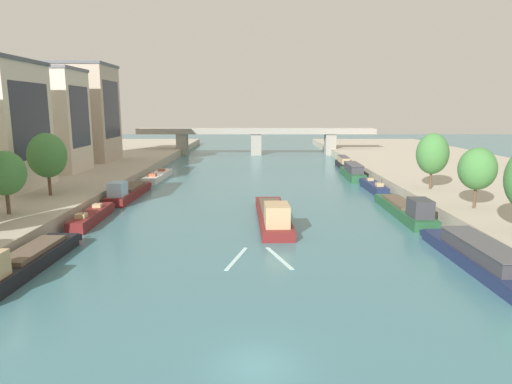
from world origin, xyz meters
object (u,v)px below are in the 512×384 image
object	(u,v)px
moored_boat_left_midway	(92,216)
moored_boat_right_far	(343,163)
tree_right_third	(432,154)
moored_boat_right_lone	(477,255)
moored_boat_left_end	(128,192)
moored_boat_right_midway	(405,209)
tree_left_by_lamp	(4,173)
moored_boat_left_lone	(158,176)
moored_boat_right_downstream	(352,172)
tree_left_second	(47,155)
barge_midriver	(273,215)
bridge_far	(256,138)
moored_boat_right_upstream	(373,187)
moored_boat_left_downstream	(20,263)
tree_right_distant	(477,169)

from	to	relation	value
moored_boat_left_midway	moored_boat_right_far	world-z (taller)	moored_boat_right_far
tree_right_third	moored_boat_left_midway	bearing A→B (deg)	-165.34
moored_boat_right_lone	tree_right_third	distance (m)	26.69
moored_boat_right_far	moored_boat_left_end	bearing A→B (deg)	-138.70
moored_boat_right_midway	moored_boat_left_end	bearing A→B (deg)	163.17
moored_boat_right_midway	tree_left_by_lamp	size ratio (longest dim) A/B	2.51
moored_boat_left_lone	moored_boat_right_downstream	world-z (taller)	moored_boat_right_downstream
moored_boat_right_lone	tree_left_second	size ratio (longest dim) A/B	2.07
barge_midriver	moored_boat_right_midway	distance (m)	15.99
moored_boat_right_far	bridge_far	distance (m)	33.43
barge_midriver	moored_boat_right_far	xyz separation A→B (m)	(16.58, 45.91, 0.17)
moored_boat_right_upstream	bridge_far	distance (m)	57.14
moored_boat_right_lone	moored_boat_right_upstream	world-z (taller)	moored_boat_right_upstream
moored_boat_left_lone	moored_boat_right_lone	distance (m)	57.52
moored_boat_left_midway	moored_boat_right_upstream	bearing A→B (deg)	27.69
moored_boat_right_lone	moored_boat_right_midway	distance (m)	17.00
moored_boat_left_downstream	moored_boat_right_upstream	xyz separation A→B (m)	(36.29, 35.27, -0.23)
moored_boat_left_downstream	moored_boat_right_upstream	bearing A→B (deg)	44.19
moored_boat_right_upstream	tree_right_distant	world-z (taller)	tree_right_distant
moored_boat_left_end	tree_left_by_lamp	bearing A→B (deg)	-113.64
tree_right_distant	moored_boat_left_downstream	bearing A→B (deg)	-160.17
moored_boat_left_lone	moored_boat_right_upstream	world-z (taller)	moored_boat_right_upstream
moored_boat_left_downstream	barge_midriver	bearing A→B (deg)	38.20
tree_right_distant	tree_right_third	xyz separation A→B (m)	(-0.27, 11.90, 0.44)
moored_boat_left_downstream	moored_boat_left_midway	bearing A→B (deg)	91.16
moored_boat_right_upstream	moored_boat_right_downstream	bearing A→B (deg)	92.40
moored_boat_left_lone	moored_boat_right_midway	size ratio (longest dim) A/B	0.84
tree_left_by_lamp	moored_boat_left_midway	bearing A→B (deg)	27.14
moored_boat_right_lone	moored_boat_left_midway	bearing A→B (deg)	158.39
moored_boat_right_upstream	tree_left_second	xyz separation A→B (m)	(-44.06, -12.79, 6.16)
moored_boat_left_downstream	tree_right_distant	distance (m)	45.06
bridge_far	moored_boat_right_far	bearing A→B (deg)	-56.29
moored_boat_left_downstream	tree_right_third	size ratio (longest dim) A/B	1.98
moored_boat_left_end	tree_left_second	xyz separation A→B (m)	(-7.74, -6.99, 5.91)
moored_boat_right_far	tree_left_second	size ratio (longest dim) A/B	1.45
moored_boat_right_far	tree_right_third	xyz separation A→B (m)	(5.20, -34.59, 5.49)
moored_boat_right_lone	tree_right_third	size ratio (longest dim) A/B	2.14
moored_boat_right_midway	tree_right_distant	xyz separation A→B (m)	(6.34, -3.47, 5.24)
moored_boat_left_lone	moored_boat_right_lone	xyz separation A→B (m)	(35.55, -45.22, 0.36)
barge_midriver	tree_left_by_lamp	distance (m)	28.24
moored_boat_left_end	moored_boat_right_far	size ratio (longest dim) A/B	1.31
moored_boat_left_midway	moored_boat_right_downstream	world-z (taller)	moored_boat_right_downstream
tree_left_second	tree_right_distant	distance (m)	50.41
moored_boat_left_midway	moored_boat_left_lone	world-z (taller)	moored_boat_left_midway
moored_boat_left_lone	moored_boat_right_upstream	size ratio (longest dim) A/B	1.24
moored_boat_right_downstream	bridge_far	size ratio (longest dim) A/B	0.21
tree_left_second	bridge_far	distance (m)	71.74
moored_boat_right_midway	tree_right_distant	size ratio (longest dim) A/B	2.48
moored_boat_left_downstream	moored_boat_left_end	size ratio (longest dim) A/B	1.01
barge_midriver	moored_boat_right_far	distance (m)	48.81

